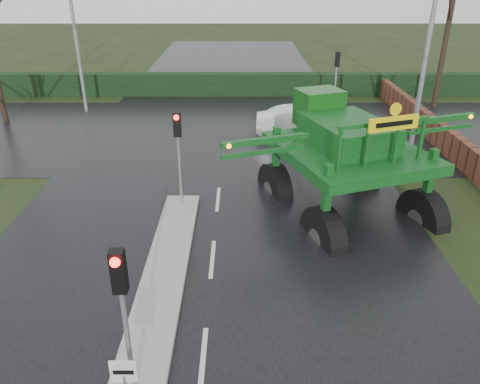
{
  "coord_description": "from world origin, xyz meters",
  "views": [
    {
      "loc": [
        0.82,
        -7.76,
        7.89
      ],
      "look_at": [
        0.83,
        4.5,
        2.0
      ],
      "focal_mm": 35.0,
      "sensor_mm": 36.0,
      "label": 1
    }
  ],
  "objects_px": {
    "white_sedan": "(300,137)",
    "traffic_signal_far": "(337,68)",
    "traffic_signal_near": "(122,295)",
    "street_light_right": "(424,21)",
    "traffic_signal_mid": "(178,139)",
    "crop_sprayer": "(325,162)",
    "keep_left_sign": "(125,379)",
    "street_light_left_far": "(77,6)"
  },
  "relations": [
    {
      "from": "white_sedan",
      "to": "traffic_signal_far",
      "type": "bearing_deg",
      "value": -26.94
    },
    {
      "from": "traffic_signal_far",
      "to": "white_sedan",
      "type": "xyz_separation_m",
      "value": [
        -2.55,
        -4.73,
        -2.59
      ]
    },
    {
      "from": "traffic_signal_near",
      "to": "street_light_right",
      "type": "xyz_separation_m",
      "value": [
        9.49,
        13.01,
        3.4
      ]
    },
    {
      "from": "traffic_signal_mid",
      "to": "traffic_signal_near",
      "type": "bearing_deg",
      "value": -90.0
    },
    {
      "from": "street_light_right",
      "to": "white_sedan",
      "type": "relative_size",
      "value": 2.2
    },
    {
      "from": "crop_sprayer",
      "to": "white_sedan",
      "type": "height_order",
      "value": "crop_sprayer"
    },
    {
      "from": "traffic_signal_far",
      "to": "traffic_signal_near",
      "type": "bearing_deg",
      "value": 69.64
    },
    {
      "from": "crop_sprayer",
      "to": "white_sedan",
      "type": "distance_m",
      "value": 10.2
    },
    {
      "from": "traffic_signal_near",
      "to": "keep_left_sign",
      "type": "bearing_deg",
      "value": -90.0
    },
    {
      "from": "keep_left_sign",
      "to": "white_sedan",
      "type": "relative_size",
      "value": 0.3
    },
    {
      "from": "white_sedan",
      "to": "keep_left_sign",
      "type": "bearing_deg",
      "value": 164.02
    },
    {
      "from": "keep_left_sign",
      "to": "white_sedan",
      "type": "distance_m",
      "value": 17.61
    },
    {
      "from": "traffic_signal_far",
      "to": "street_light_left_far",
      "type": "xyz_separation_m",
      "value": [
        -14.69,
        -0.01,
        3.4
      ]
    },
    {
      "from": "keep_left_sign",
      "to": "crop_sprayer",
      "type": "bearing_deg",
      "value": 55.72
    },
    {
      "from": "keep_left_sign",
      "to": "traffic_signal_far",
      "type": "xyz_separation_m",
      "value": [
        7.8,
        21.51,
        1.53
      ]
    },
    {
      "from": "traffic_signal_far",
      "to": "crop_sprayer",
      "type": "distance_m",
      "value": 14.91
    },
    {
      "from": "traffic_signal_near",
      "to": "street_light_left_far",
      "type": "bearing_deg",
      "value": 108.17
    },
    {
      "from": "keep_left_sign",
      "to": "crop_sprayer",
      "type": "height_order",
      "value": "crop_sprayer"
    },
    {
      "from": "traffic_signal_far",
      "to": "white_sedan",
      "type": "bearing_deg",
      "value": 61.67
    },
    {
      "from": "keep_left_sign",
      "to": "traffic_signal_far",
      "type": "relative_size",
      "value": 0.38
    },
    {
      "from": "keep_left_sign",
      "to": "street_light_right",
      "type": "bearing_deg",
      "value": 54.88
    },
    {
      "from": "traffic_signal_near",
      "to": "crop_sprayer",
      "type": "xyz_separation_m",
      "value": [
        4.71,
        6.42,
        -0.03
      ]
    },
    {
      "from": "traffic_signal_far",
      "to": "crop_sprayer",
      "type": "bearing_deg",
      "value": 78.06
    },
    {
      "from": "keep_left_sign",
      "to": "street_light_right",
      "type": "relative_size",
      "value": 0.14
    },
    {
      "from": "traffic_signal_near",
      "to": "street_light_left_far",
      "type": "xyz_separation_m",
      "value": [
        -6.89,
        21.01,
        3.4
      ]
    },
    {
      "from": "keep_left_sign",
      "to": "traffic_signal_near",
      "type": "height_order",
      "value": "traffic_signal_near"
    },
    {
      "from": "traffic_signal_mid",
      "to": "white_sedan",
      "type": "height_order",
      "value": "traffic_signal_mid"
    },
    {
      "from": "keep_left_sign",
      "to": "crop_sprayer",
      "type": "distance_m",
      "value": 8.51
    },
    {
      "from": "street_light_right",
      "to": "street_light_left_far",
      "type": "distance_m",
      "value": 18.24
    },
    {
      "from": "traffic_signal_near",
      "to": "traffic_signal_far",
      "type": "relative_size",
      "value": 1.0
    },
    {
      "from": "street_light_right",
      "to": "white_sedan",
      "type": "distance_m",
      "value": 8.04
    },
    {
      "from": "street_light_left_far",
      "to": "street_light_right",
      "type": "bearing_deg",
      "value": -26.02
    },
    {
      "from": "street_light_right",
      "to": "street_light_left_far",
      "type": "bearing_deg",
      "value": 153.98
    },
    {
      "from": "street_light_left_far",
      "to": "white_sedan",
      "type": "xyz_separation_m",
      "value": [
        12.14,
        -4.73,
        -5.99
      ]
    },
    {
      "from": "traffic_signal_mid",
      "to": "street_light_right",
      "type": "bearing_deg",
      "value": 25.4
    },
    {
      "from": "white_sedan",
      "to": "street_light_right",
      "type": "bearing_deg",
      "value": -126.25
    },
    {
      "from": "street_light_left_far",
      "to": "crop_sprayer",
      "type": "relative_size",
      "value": 1.09
    },
    {
      "from": "traffic_signal_far",
      "to": "street_light_left_far",
      "type": "relative_size",
      "value": 0.35
    },
    {
      "from": "street_light_right",
      "to": "keep_left_sign",
      "type": "bearing_deg",
      "value": -125.12
    },
    {
      "from": "traffic_signal_far",
      "to": "crop_sprayer",
      "type": "xyz_separation_m",
      "value": [
        -3.09,
        -14.59,
        -0.03
      ]
    },
    {
      "from": "keep_left_sign",
      "to": "traffic_signal_mid",
      "type": "relative_size",
      "value": 0.38
    },
    {
      "from": "traffic_signal_near",
      "to": "crop_sprayer",
      "type": "distance_m",
      "value": 7.97
    }
  ]
}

